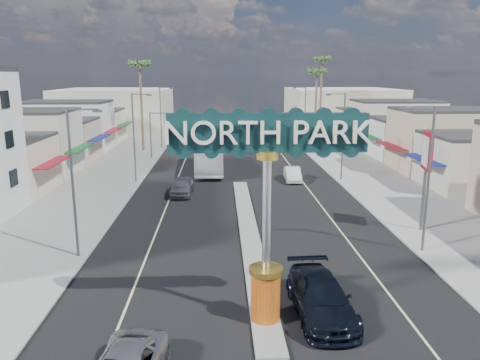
{
  "coord_description": "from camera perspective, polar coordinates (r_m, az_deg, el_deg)",
  "views": [
    {
      "loc": [
        -1.94,
        -16.98,
        10.87
      ],
      "look_at": [
        -0.77,
        10.61,
        4.57
      ],
      "focal_mm": 35.0,
      "sensor_mm": 36.0,
      "label": 1
    }
  ],
  "objects": [
    {
      "name": "ground",
      "position": [
        48.26,
        -0.06,
        -0.17
      ],
      "size": [
        160.0,
        160.0,
        0.0
      ],
      "primitive_type": "plane",
      "color": "gray",
      "rests_on": "ground"
    },
    {
      "name": "streetlight_r_mid",
      "position": [
        48.93,
        12.3,
        5.74
      ],
      "size": [
        2.03,
        0.22,
        9.0
      ],
      "color": "#47474C",
      "rests_on": "ground"
    },
    {
      "name": "car_parked_right",
      "position": [
        48.67,
        6.42,
        0.72
      ],
      "size": [
        1.69,
        4.41,
        1.44
      ],
      "primitive_type": "imported",
      "rotation": [
        0.0,
        0.0,
        -0.04
      ],
      "color": "silver",
      "rests_on": "ground"
    },
    {
      "name": "backdrop_far_left",
      "position": [
        94.39,
        -14.85,
        8.25
      ],
      "size": [
        20.0,
        20.0,
        8.0
      ],
      "primitive_type": "cube",
      "color": "#B7B29E",
      "rests_on": "ground"
    },
    {
      "name": "suv_right",
      "position": [
        22.38,
        9.82,
        -13.89
      ],
      "size": [
        2.72,
        6.14,
        1.75
      ],
      "primitive_type": "imported",
      "rotation": [
        0.0,
        0.0,
        0.04
      ],
      "color": "black",
      "rests_on": "ground"
    },
    {
      "name": "sidewalk_left",
      "position": [
        49.69,
        -16.41,
        -0.25
      ],
      "size": [
        8.0,
        120.0,
        0.12
      ],
      "primitive_type": "cube",
      "color": "gray",
      "rests_on": "ground"
    },
    {
      "name": "streetlight_r_near",
      "position": [
        30.25,
        21.77,
        0.85
      ],
      "size": [
        2.03,
        0.22,
        9.0
      ],
      "color": "#47474C",
      "rests_on": "ground"
    },
    {
      "name": "storefront_row_right",
      "position": [
        65.82,
        20.89,
        5.14
      ],
      "size": [
        12.0,
        42.0,
        6.0
      ],
      "primitive_type": "cube",
      "color": "#B7B29E",
      "rests_on": "ground"
    },
    {
      "name": "bank_pylon_sign",
      "position": [
        34.38,
        21.82,
        2.64
      ],
      "size": [
        0.7,
        2.16,
        6.88
      ],
      "rotation": [
        0.0,
        0.0,
        -0.21
      ],
      "color": "#47474C",
      "rests_on": "sidewalk_right"
    },
    {
      "name": "road",
      "position": [
        48.26,
        -0.06,
        -0.17
      ],
      "size": [
        20.0,
        120.0,
        0.01
      ],
      "primitive_type": "cube",
      "color": "black",
      "rests_on": "ground"
    },
    {
      "name": "median_island",
      "position": [
        32.86,
        1.1,
        -6.33
      ],
      "size": [
        1.3,
        30.0,
        0.16
      ],
      "primitive_type": "cube",
      "color": "gray",
      "rests_on": "ground"
    },
    {
      "name": "streetlight_l_far",
      "position": [
        69.74,
        -9.51,
        7.9
      ],
      "size": [
        2.03,
        0.22,
        9.0
      ],
      "color": "#47474C",
      "rests_on": "ground"
    },
    {
      "name": "gateway_sign",
      "position": [
        19.69,
        3.31,
        -1.72
      ],
      "size": [
        8.2,
        1.5,
        9.15
      ],
      "color": "#B32B0D",
      "rests_on": "median_island"
    },
    {
      "name": "streetlight_l_mid",
      "position": [
        48.09,
        -12.65,
        5.61
      ],
      "size": [
        2.03,
        0.22,
        9.0
      ],
      "color": "#47474C",
      "rests_on": "ground"
    },
    {
      "name": "streetlight_r_far",
      "position": [
        70.32,
        7.79,
        8.0
      ],
      "size": [
        2.03,
        0.22,
        9.0
      ],
      "color": "#47474C",
      "rests_on": "ground"
    },
    {
      "name": "sidewalk_right",
      "position": [
        50.78,
        15.93,
        0.05
      ],
      "size": [
        8.0,
        120.0,
        0.12
      ],
      "primitive_type": "cube",
      "color": "gray",
      "rests_on": "ground"
    },
    {
      "name": "city_bus",
      "position": [
        53.68,
        -3.95,
        3.05
      ],
      "size": [
        3.47,
        12.79,
        3.53
      ],
      "primitive_type": "imported",
      "rotation": [
        0.0,
        0.0,
        0.04
      ],
      "color": "silver",
      "rests_on": "ground"
    },
    {
      "name": "streetlight_l_near",
      "position": [
        28.87,
        -19.48,
        0.5
      ],
      "size": [
        2.03,
        0.22,
        9.0
      ],
      "color": "#47474C",
      "rests_on": "ground"
    },
    {
      "name": "traffic_signal_left",
      "position": [
        61.76,
        -9.22,
        6.55
      ],
      "size": [
        5.09,
        0.45,
        6.0
      ],
      "color": "#47474C",
      "rests_on": "ground"
    },
    {
      "name": "palm_right_mid",
      "position": [
        74.49,
        9.36,
        12.48
      ],
      "size": [
        2.6,
        2.6,
        12.1
      ],
      "color": "brown",
      "rests_on": "ground"
    },
    {
      "name": "palm_left_far",
      "position": [
        67.89,
        -12.13,
        13.1
      ],
      "size": [
        2.6,
        2.6,
        13.1
      ],
      "color": "brown",
      "rests_on": "ground"
    },
    {
      "name": "storefront_row_left",
      "position": [
        64.39,
        -22.53,
        4.85
      ],
      "size": [
        12.0,
        42.0,
        6.0
      ],
      "primitive_type": "cube",
      "color": "beige",
      "rests_on": "ground"
    },
    {
      "name": "traffic_signal_right",
      "position": [
        62.33,
        7.92,
        6.65
      ],
      "size": [
        5.09,
        0.45,
        6.0
      ],
      "color": "#47474C",
      "rests_on": "ground"
    },
    {
      "name": "backdrop_far_right",
      "position": [
        95.29,
        12.26,
        8.43
      ],
      "size": [
        20.0,
        20.0,
        8.0
      ],
      "primitive_type": "cube",
      "color": "beige",
      "rests_on": "ground"
    },
    {
      "name": "car_parked_left",
      "position": [
        43.11,
        -7.1,
        -0.75
      ],
      "size": [
        2.11,
        4.82,
        1.62
      ],
      "primitive_type": "imported",
      "rotation": [
        0.0,
        0.0,
        -0.04
      ],
      "color": "slate",
      "rests_on": "ground"
    },
    {
      "name": "palm_right_far",
      "position": [
        80.79,
        9.96,
        13.74
      ],
      "size": [
        2.6,
        2.6,
        14.1
      ],
      "color": "brown",
      "rests_on": "ground"
    }
  ]
}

